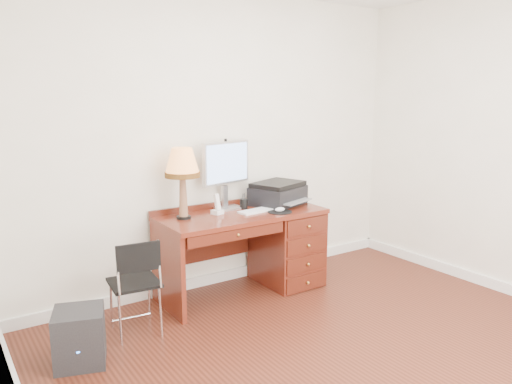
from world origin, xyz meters
TOP-DOWN VIEW (x-y plane):
  - ground at (0.00, 0.00)m, footprint 4.00×4.00m
  - room_shell at (0.00, 0.63)m, footprint 4.00×4.00m
  - desk at (0.32, 1.40)m, footprint 1.50×0.67m
  - monitor at (-0.02, 1.63)m, footprint 0.53×0.22m
  - keyboard at (0.18, 1.36)m, footprint 0.46×0.18m
  - mouse_pad at (0.29, 1.22)m, footprint 0.22×0.22m
  - printer at (0.47, 1.50)m, footprint 0.58×0.52m
  - leg_lamp at (-0.53, 1.49)m, footprint 0.29×0.29m
  - phone at (-0.21, 1.47)m, footprint 0.10×0.10m
  - pen_cup at (0.10, 1.52)m, footprint 0.07×0.07m
  - chair at (-1.09, 1.13)m, footprint 0.39×0.39m
  - equipment_box at (-1.56, 0.96)m, footprint 0.41×0.41m

SIDE VIEW (x-z plane):
  - ground at x=0.00m, z-range 0.00..0.00m
  - room_shell at x=0.00m, z-range -1.95..2.05m
  - equipment_box at x=-1.56m, z-range 0.00..0.38m
  - desk at x=0.32m, z-range 0.04..0.79m
  - chair at x=-1.09m, z-range 0.08..0.83m
  - keyboard at x=0.18m, z-range 0.75..0.77m
  - mouse_pad at x=0.29m, z-range 0.74..0.78m
  - pen_cup at x=0.10m, z-range 0.75..0.84m
  - phone at x=-0.21m, z-range 0.71..0.89m
  - printer at x=0.47m, z-range 0.75..0.96m
  - monitor at x=-0.02m, z-range 0.83..1.45m
  - leg_lamp at x=-0.53m, z-range 0.89..1.49m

